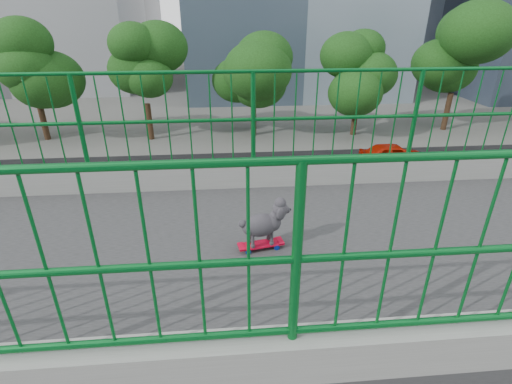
{
  "coord_description": "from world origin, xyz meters",
  "views": [
    {
      "loc": [
        2.99,
        1.65,
        9.02
      ],
      "look_at": [
        -1.05,
        2.0,
        7.06
      ],
      "focal_mm": 26.43,
      "sensor_mm": 36.0,
      "label": 1
    }
  ],
  "objects_px": {
    "car_3": "(102,184)",
    "car_7": "(490,197)",
    "car_1": "(434,237)",
    "skateboard": "(261,245)",
    "car_6": "(211,248)",
    "car_4": "(393,155)",
    "poodle": "(264,223)"
  },
  "relations": [
    {
      "from": "car_6",
      "to": "car_3",
      "type": "bearing_deg",
      "value": -137.61
    },
    {
      "from": "skateboard",
      "to": "car_3",
      "type": "distance_m",
      "value": 18.18
    },
    {
      "from": "skateboard",
      "to": "car_1",
      "type": "relative_size",
      "value": 0.09
    },
    {
      "from": "poodle",
      "to": "car_3",
      "type": "height_order",
      "value": "poodle"
    },
    {
      "from": "skateboard",
      "to": "car_7",
      "type": "distance_m",
      "value": 18.74
    },
    {
      "from": "skateboard",
      "to": "poodle",
      "type": "relative_size",
      "value": 0.91
    },
    {
      "from": "poodle",
      "to": "car_1",
      "type": "height_order",
      "value": "poodle"
    },
    {
      "from": "car_1",
      "to": "skateboard",
      "type": "bearing_deg",
      "value": -40.69
    },
    {
      "from": "car_1",
      "to": "car_7",
      "type": "height_order",
      "value": "car_1"
    },
    {
      "from": "car_6",
      "to": "car_7",
      "type": "bearing_deg",
      "value": 103.33
    },
    {
      "from": "car_1",
      "to": "car_6",
      "type": "distance_m",
      "value": 8.93
    },
    {
      "from": "car_1",
      "to": "car_3",
      "type": "height_order",
      "value": "car_3"
    },
    {
      "from": "car_4",
      "to": "car_7",
      "type": "xyz_separation_m",
      "value": [
        6.4,
        2.14,
        0.06
      ]
    },
    {
      "from": "car_1",
      "to": "poodle",
      "type": "bearing_deg",
      "value": -40.61
    },
    {
      "from": "skateboard",
      "to": "poodle",
      "type": "height_order",
      "value": "poodle"
    },
    {
      "from": "car_3",
      "to": "car_4",
      "type": "relative_size",
      "value": 1.3
    },
    {
      "from": "poodle",
      "to": "car_6",
      "type": "distance_m",
      "value": 11.34
    },
    {
      "from": "car_3",
      "to": "car_7",
      "type": "bearing_deg",
      "value": -99.39
    },
    {
      "from": "skateboard",
      "to": "car_3",
      "type": "height_order",
      "value": "skateboard"
    },
    {
      "from": "skateboard",
      "to": "car_4",
      "type": "xyz_separation_m",
      "value": [
        -18.85,
        10.39,
        -6.32
      ]
    },
    {
      "from": "car_1",
      "to": "car_6",
      "type": "relative_size",
      "value": 0.84
    },
    {
      "from": "car_1",
      "to": "car_7",
      "type": "xyz_separation_m",
      "value": [
        -3.2,
        4.58,
        -0.0
      ]
    },
    {
      "from": "poodle",
      "to": "car_1",
      "type": "bearing_deg",
      "value": 129.07
    },
    {
      "from": "car_4",
      "to": "car_6",
      "type": "height_order",
      "value": "car_6"
    },
    {
      "from": "poodle",
      "to": "car_4",
      "type": "xyz_separation_m",
      "value": [
        -18.84,
        10.36,
        -6.55
      ]
    },
    {
      "from": "poodle",
      "to": "car_3",
      "type": "distance_m",
      "value": 18.26
    },
    {
      "from": "car_4",
      "to": "car_7",
      "type": "distance_m",
      "value": 6.75
    },
    {
      "from": "car_3",
      "to": "skateboard",
      "type": "bearing_deg",
      "value": -156.46
    },
    {
      "from": "skateboard",
      "to": "car_3",
      "type": "relative_size",
      "value": 0.08
    },
    {
      "from": "car_1",
      "to": "car_4",
      "type": "bearing_deg",
      "value": 165.77
    },
    {
      "from": "car_4",
      "to": "car_7",
      "type": "relative_size",
      "value": 0.79
    },
    {
      "from": "car_1",
      "to": "car_6",
      "type": "bearing_deg",
      "value": -90.0
    }
  ]
}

